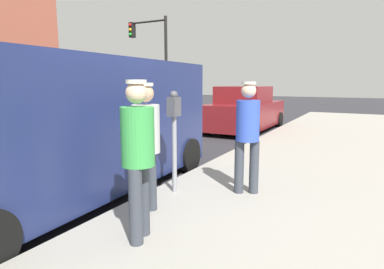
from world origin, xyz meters
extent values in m
plane|color=#2D2D33|center=(0.00, 0.00, 0.00)|extent=(80.00, 80.00, 0.00)
cube|color=#9E998E|center=(3.50, 0.00, 0.07)|extent=(5.00, 32.00, 0.15)
cylinder|color=gray|center=(1.35, 0.75, 0.72)|extent=(0.07, 0.07, 1.15)
cube|color=#4C4C51|center=(1.35, 0.75, 1.44)|extent=(0.14, 0.18, 0.28)
sphere|color=#47474C|center=(1.35, 0.75, 1.61)|extent=(0.12, 0.12, 0.12)
cylinder|color=#383D47|center=(2.42, 1.26, 0.55)|extent=(0.14, 0.14, 0.79)
cylinder|color=#383D47|center=(2.22, 1.17, 0.55)|extent=(0.14, 0.14, 0.79)
cylinder|color=blue|center=(2.32, 1.21, 1.24)|extent=(0.34, 0.34, 0.59)
sphere|color=beige|center=(2.32, 1.21, 1.67)|extent=(0.21, 0.21, 0.21)
cylinder|color=silver|center=(2.32, 1.21, 1.78)|extent=(0.20, 0.20, 0.04)
cylinder|color=#383D47|center=(1.86, -0.83, 0.55)|extent=(0.14, 0.14, 0.80)
cylinder|color=#383D47|center=(1.79, -0.62, 0.55)|extent=(0.14, 0.14, 0.80)
cylinder|color=green|center=(1.82, -0.72, 1.25)|extent=(0.34, 0.34, 0.60)
sphere|color=beige|center=(1.82, -0.72, 1.69)|extent=(0.22, 0.22, 0.22)
cylinder|color=silver|center=(1.82, -0.72, 1.80)|extent=(0.21, 0.21, 0.04)
cylinder|color=#383D47|center=(1.49, -0.22, 0.54)|extent=(0.14, 0.14, 0.78)
cylinder|color=#383D47|center=(1.46, -0.01, 0.54)|extent=(0.14, 0.14, 0.78)
cylinder|color=#B7B7B7|center=(1.48, -0.11, 1.23)|extent=(0.34, 0.34, 0.59)
sphere|color=tan|center=(1.48, -0.11, 1.66)|extent=(0.21, 0.21, 0.21)
cylinder|color=silver|center=(1.48, -0.11, 1.77)|extent=(0.20, 0.20, 0.04)
cube|color=navy|center=(-0.15, 0.21, 1.17)|extent=(2.16, 5.26, 1.96)
cube|color=black|center=(-0.23, 2.66, 1.56)|extent=(1.84, 0.14, 0.88)
cylinder|color=black|center=(-1.16, 2.23, 0.34)|extent=(0.24, 0.69, 0.68)
cylinder|color=black|center=(0.73, 2.29, 0.34)|extent=(0.24, 0.69, 0.68)
cube|color=maroon|center=(-0.16, 8.31, 0.61)|extent=(1.84, 4.41, 0.89)
cube|color=maroon|center=(-0.16, 8.09, 1.35)|extent=(1.61, 1.99, 0.60)
cylinder|color=black|center=(-1.03, 9.96, 0.30)|extent=(0.22, 0.60, 0.60)
cylinder|color=black|center=(0.69, 9.96, 0.30)|extent=(0.22, 0.60, 0.60)
cylinder|color=black|center=(-1.02, 6.66, 0.30)|extent=(0.22, 0.60, 0.60)
cylinder|color=black|center=(0.70, 6.66, 0.30)|extent=(0.22, 0.60, 0.60)
cylinder|color=black|center=(-5.73, 11.50, 2.60)|extent=(0.16, 0.16, 5.20)
cylinder|color=black|center=(-6.93, 11.50, 5.00)|extent=(2.40, 0.10, 0.10)
cube|color=black|center=(-7.93, 11.50, 4.65)|extent=(0.24, 0.32, 0.80)
sphere|color=red|center=(-7.93, 11.33, 4.90)|extent=(0.17, 0.17, 0.17)
sphere|color=yellow|center=(-7.93, 11.33, 4.65)|extent=(0.17, 0.17, 0.17)
sphere|color=green|center=(-7.93, 11.33, 4.40)|extent=(0.17, 0.17, 0.17)
camera|label=1|loc=(3.84, -3.30, 1.79)|focal=30.41mm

